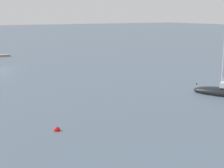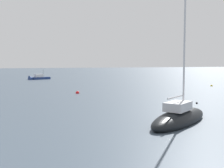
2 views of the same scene
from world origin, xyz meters
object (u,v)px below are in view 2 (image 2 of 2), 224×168
(sailboat_black_near, at_px, (180,118))
(mooring_buoy_mid, at_px, (211,86))
(mooring_buoy_far, at_px, (78,93))
(motorboat_navy_near, at_px, (38,78))

(sailboat_black_near, xyz_separation_m, mooring_buoy_mid, (25.76, -28.30, -0.34))
(sailboat_black_near, xyz_separation_m, mooring_buoy_far, (23.84, 1.20, -0.32))
(motorboat_navy_near, distance_m, mooring_buoy_mid, 48.87)
(motorboat_navy_near, bearing_deg, mooring_buoy_far, 161.06)
(mooring_buoy_far, bearing_deg, mooring_buoy_mid, -86.27)
(sailboat_black_near, height_order, motorboat_navy_near, sailboat_black_near)
(sailboat_black_near, distance_m, mooring_buoy_mid, 38.27)
(mooring_buoy_mid, relative_size, mooring_buoy_far, 0.80)
(motorboat_navy_near, distance_m, mooring_buoy_far, 41.06)
(motorboat_navy_near, height_order, mooring_buoy_mid, motorboat_navy_near)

